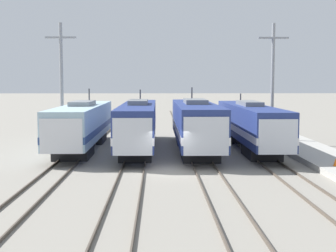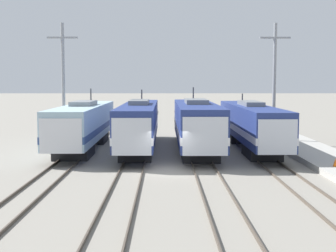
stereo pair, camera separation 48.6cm
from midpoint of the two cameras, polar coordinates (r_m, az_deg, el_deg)
name	(u,v)px [view 1 (the left image)]	position (r m, az deg, el deg)	size (l,w,h in m)	color
ground_plane	(169,171)	(29.52, -0.31, -5.48)	(400.00, 400.00, 0.00)	gray
rail_pair_far_left	(59,170)	(30.20, -13.65, -5.24)	(1.51, 120.00, 0.15)	#4C4238
rail_pair_center_left	(133,170)	(29.56, -4.82, -5.34)	(1.51, 120.00, 0.15)	#4C4238
rail_pair_center_right	(206,169)	(29.63, 4.18, -5.31)	(1.51, 120.00, 0.15)	#4C4238
rail_pair_far_right	(279,169)	(30.42, 12.92, -5.15)	(1.51, 120.00, 0.15)	#4C4238
locomotive_far_left	(82,125)	(38.90, -10.81, 0.13)	(3.04, 17.54, 4.97)	#232326
locomotive_center_left	(138,124)	(38.16, -4.01, 0.19)	(2.75, 18.63, 4.88)	black
locomotive_center_right	(196,125)	(37.42, 3.02, 0.15)	(3.14, 17.49, 5.10)	black
locomotive_far_right	(250,125)	(39.20, 9.65, 0.17)	(2.74, 19.11, 4.50)	black
catenary_tower_left	(62,81)	(42.73, -13.17, 5.37)	(2.71, 0.30, 10.76)	gray
catenary_tower_right	(273,81)	(43.00, 12.32, 5.39)	(2.71, 0.30, 10.76)	gray
traffic_cone	(336,162)	(30.66, 19.33, -4.17)	(0.29, 0.29, 0.51)	orange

